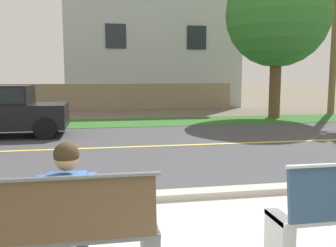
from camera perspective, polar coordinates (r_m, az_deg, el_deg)
ground_plane at (r=11.07m, az=-4.75°, el=-2.15°), size 140.00×140.00×0.00m
curb_edge at (r=5.61m, az=1.19°, el=-11.00°), size 44.00×0.30×0.11m
street_asphalt at (r=9.60m, az=-3.85°, el=-3.58°), size 52.00×8.00×0.01m
road_centre_line at (r=9.60m, az=-3.85°, el=-3.56°), size 48.00×0.14×0.01m
far_verge_grass at (r=14.60m, az=-6.17°, el=0.16°), size 48.00×2.80×0.02m
bench_left at (r=3.50m, az=-19.03°, el=-15.84°), size 2.05×0.48×1.01m
seated_person_blue at (r=3.55m, az=-15.00°, el=-11.66°), size 0.52×0.68×1.25m
shade_tree_left at (r=17.02m, az=17.13°, el=16.82°), size 4.40×4.40×7.26m
garden_wall at (r=20.49m, az=-8.07°, el=4.12°), size 13.00×0.36×1.40m
house_across_street at (r=23.95m, az=-2.92°, el=12.38°), size 10.74×6.91×7.77m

